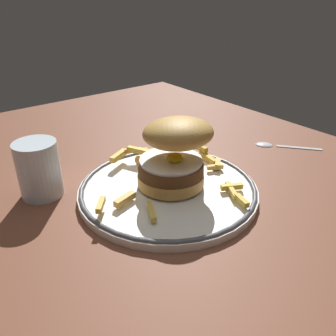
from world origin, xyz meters
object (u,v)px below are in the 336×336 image
object	(u,v)px
dinner_plate	(168,189)
spoon	(272,144)
water_glass	(39,173)
burger	(175,151)

from	to	relation	value
dinner_plate	spoon	size ratio (longest dim) A/B	2.50
water_glass	spoon	distance (cm)	45.83
spoon	burger	bearing A→B (deg)	-87.21
burger	spoon	distance (cm)	28.11
burger	spoon	xyz separation A→B (cm)	(-1.33, 27.24, -6.80)
dinner_plate	burger	world-z (taller)	burger
burger	water_glass	world-z (taller)	burger
burger	water_glass	distance (cm)	21.29
dinner_plate	water_glass	distance (cm)	20.21
water_glass	dinner_plate	bearing A→B (deg)	52.30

